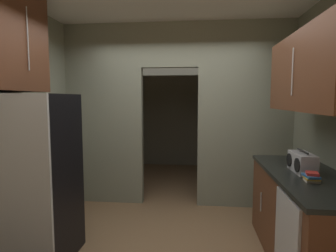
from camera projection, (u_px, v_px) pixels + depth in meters
name	position (u px, v px, depth m)	size (l,w,h in m)	color
kitchen_partition	(177.00, 110.00, 4.33)	(3.48, 0.12, 2.80)	gray
adjoining_room_shell	(182.00, 111.00, 6.18)	(3.48, 2.72, 2.80)	gray
refrigerator	(33.00, 178.00, 2.85)	(0.77, 0.74, 1.70)	black
lower_cabinet_run	(305.00, 220.00, 2.76)	(0.69, 1.81, 0.93)	brown
dishwasher	(286.00, 249.00, 2.29)	(0.02, 0.56, 0.87)	#B7BABC
upper_cabinet_counterside	(313.00, 72.00, 2.62)	(0.36, 1.63, 0.74)	brown
upper_cabinet_fridgeside	(11.00, 39.00, 2.84)	(0.36, 0.84, 1.05)	brown
boombox	(302.00, 163.00, 2.77)	(0.18, 0.38, 0.22)	#B2B2B7
book_stack	(312.00, 177.00, 2.46)	(0.13, 0.16, 0.09)	beige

